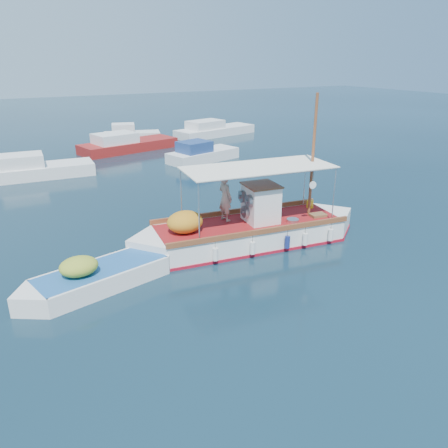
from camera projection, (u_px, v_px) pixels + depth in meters
name	position (u px, v px, depth m)	size (l,w,h in m)	color
ground	(240.00, 250.00, 18.18)	(160.00, 160.00, 0.00)	black
fishing_caique	(248.00, 231.00, 18.65)	(10.42, 3.74, 6.39)	white
dinghy	(101.00, 278.00, 15.26)	(6.05, 2.79, 1.52)	white
bg_boat_nw	(35.00, 170.00, 28.91)	(7.05, 2.78, 1.80)	silver
bg_boat_n	(126.00, 145.00, 37.01)	(8.67, 4.61, 1.80)	maroon
bg_boat_ne	(201.00, 155.00, 33.41)	(6.00, 3.55, 1.80)	silver
bg_boat_e	(213.00, 131.00, 44.11)	(9.06, 4.56, 1.80)	silver
bg_boat_far_n	(130.00, 135.00, 41.58)	(5.52, 3.28, 1.80)	silver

